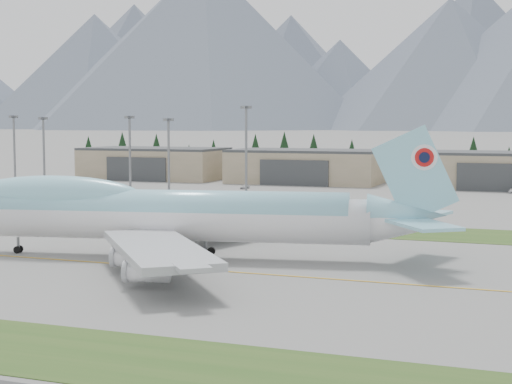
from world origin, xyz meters
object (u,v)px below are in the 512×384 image
at_px(service_vehicle_b, 420,195).
at_px(service_vehicle_c, 512,193).
at_px(hangar_left, 155,163).
at_px(hangar_center, 306,166).
at_px(boeing_747_freighter, 172,214).
at_px(hangar_right, 500,170).
at_px(service_vehicle_a, 245,189).

height_order(service_vehicle_b, service_vehicle_c, service_vehicle_c).
height_order(hangar_left, hangar_center, same).
bearing_deg(hangar_center, boeing_747_freighter, -81.04).
distance_m(hangar_left, hangar_center, 55.00).
bearing_deg(service_vehicle_c, hangar_right, 112.41).
relative_size(hangar_center, service_vehicle_c, 11.20).
distance_m(hangar_right, service_vehicle_c, 18.13).
xyz_separation_m(boeing_747_freighter, service_vehicle_b, (18.60, 112.70, -6.33)).
height_order(hangar_center, service_vehicle_b, hangar_center).
distance_m(hangar_center, service_vehicle_c, 66.79).
bearing_deg(hangar_right, boeing_747_freighter, -104.76).
bearing_deg(boeing_747_freighter, hangar_right, 64.60).
height_order(service_vehicle_a, service_vehicle_b, service_vehicle_a).
height_order(hangar_center, service_vehicle_a, hangar_center).
xyz_separation_m(boeing_747_freighter, service_vehicle_a, (-32.65, 113.72, -6.33)).
bearing_deg(service_vehicle_a, hangar_center, 82.24).
bearing_deg(hangar_center, service_vehicle_c, -14.56).
height_order(boeing_747_freighter, service_vehicle_a, boeing_747_freighter).
distance_m(boeing_747_freighter, service_vehicle_c, 132.73).
xyz_separation_m(hangar_center, service_vehicle_a, (-10.18, -28.78, -5.39)).
bearing_deg(service_vehicle_a, service_vehicle_b, 10.57).
bearing_deg(service_vehicle_b, service_vehicle_a, 80.58).
bearing_deg(boeing_747_freighter, hangar_left, 107.89).
relative_size(service_vehicle_a, service_vehicle_b, 1.13).
bearing_deg(boeing_747_freighter, service_vehicle_b, 69.98).
relative_size(hangar_right, service_vehicle_a, 13.03).
bearing_deg(hangar_right, service_vehicle_b, -122.43).
relative_size(hangar_center, service_vehicle_b, 14.74).
distance_m(boeing_747_freighter, service_vehicle_b, 114.40).
relative_size(hangar_center, hangar_right, 1.00).
height_order(hangar_right, service_vehicle_c, hangar_right).
relative_size(hangar_right, service_vehicle_b, 14.74).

